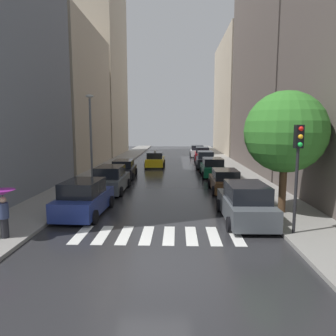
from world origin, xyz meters
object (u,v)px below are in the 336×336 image
parked_car_right_second (225,181)px  parked_car_right_sixth (197,151)px  parked_car_right_fourth (205,160)px  lamp_post_left (91,133)px  parked_car_right_nearest (245,204)px  pedestrian_foreground (3,204)px  parked_car_right_third (213,168)px  street_tree_right (285,132)px  parked_car_left_nearest (84,199)px  parked_car_right_fifth (202,155)px  parked_car_left_second (111,180)px  taxi_midroad (155,160)px  traffic_light_right_corner (298,155)px  parked_car_left_third (124,169)px

parked_car_right_second → parked_car_right_sixth: size_ratio=0.98×
parked_car_right_fourth → lamp_post_left: 14.40m
parked_car_right_nearest → pedestrian_foreground: size_ratio=2.51×
parked_car_right_third → street_tree_right: street_tree_right is taller
parked_car_left_nearest → parked_car_right_sixth: (7.56, 30.33, -0.04)m
parked_car_right_nearest → parked_car_right_second: parked_car_right_nearest is taller
pedestrian_foreground → lamp_post_left: lamp_post_left is taller
parked_car_right_fifth → parked_car_left_second: bearing=160.5°
parked_car_left_nearest → parked_car_right_third: (7.75, 12.21, -0.05)m
taxi_midroad → traffic_light_right_corner: traffic_light_right_corner is taller
parked_car_left_third → street_tree_right: size_ratio=0.73×
parked_car_right_second → parked_car_right_fourth: parked_car_right_fourth is taller
parked_car_right_nearest → parked_car_right_third: size_ratio=1.09×
parked_car_right_third → street_tree_right: (2.09, -11.91, 3.34)m
parked_car_right_second → lamp_post_left: bearing=79.2°
parked_car_left_third → parked_car_right_second: bearing=-127.3°
parked_car_left_second → traffic_light_right_corner: (9.15, -8.30, 2.46)m
parked_car_left_nearest → parked_car_right_sixth: 31.26m
parked_car_right_fourth → pedestrian_foreground: pedestrian_foreground is taller
parked_car_left_second → parked_car_right_fifth: (7.64, 18.83, 0.02)m
taxi_midroad → street_tree_right: 20.19m
parked_car_left_nearest → parked_car_right_fifth: bearing=-15.2°
parked_car_right_nearest → parked_car_right_fifth: bearing=-0.5°
parked_car_right_fifth → traffic_light_right_corner: size_ratio=1.07×
parked_car_right_second → parked_car_right_third: bearing=1.2°
traffic_light_right_corner → lamp_post_left: lamp_post_left is taller
traffic_light_right_corner → parked_car_right_fourth: bearing=94.6°
street_tree_right → parked_car_right_fourth: bearing=97.1°
parked_car_right_sixth → pedestrian_foreground: bearing=165.5°
taxi_midroad → parked_car_right_third: bearing=-139.8°
parked_car_right_fifth → pedestrian_foreground: bearing=163.3°
parked_car_right_second → street_tree_right: street_tree_right is taller
parked_car_right_fourth → pedestrian_foreground: 23.81m
parked_car_left_third → parked_car_right_fourth: size_ratio=0.95×
parked_car_left_third → taxi_midroad: 7.74m
parked_car_left_nearest → street_tree_right: (9.84, 0.30, 3.29)m
parked_car_right_fourth → parked_car_right_fifth: (0.16, 6.20, 0.02)m
parked_car_left_nearest → pedestrian_foreground: (-1.97, -3.66, 0.66)m
parked_car_right_third → parked_car_right_sixth: (-0.19, 18.12, 0.01)m
parked_car_right_second → traffic_light_right_corner: bearing=-170.1°
parked_car_left_second → pedestrian_foreground: pedestrian_foreground is taller
parked_car_left_third → lamp_post_left: bearing=152.7°
parked_car_left_third → taxi_midroad: bearing=-18.5°
parked_car_right_third → parked_car_right_fourth: size_ratio=0.95×
street_tree_right → traffic_light_right_corner: (-0.54, -3.11, -0.83)m
parked_car_left_nearest → parked_car_right_fourth: bearing=-20.2°
parked_car_left_second → parked_car_left_nearest: bearing=178.6°
parked_car_left_second → parked_car_left_third: bearing=1.3°
parked_car_left_second → lamp_post_left: lamp_post_left is taller
parked_car_right_third → parked_car_left_second: bearing=131.4°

